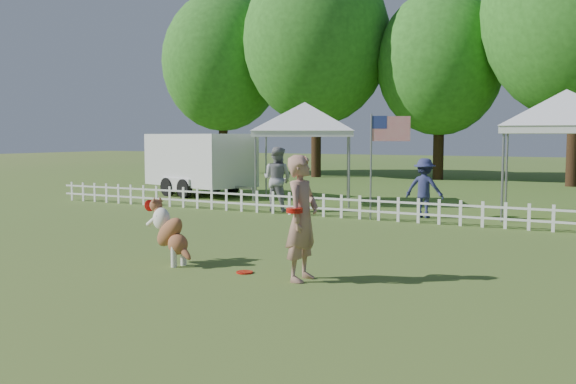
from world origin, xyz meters
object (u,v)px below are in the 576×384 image
at_px(handler, 302,218).
at_px(canopy_tent_left, 305,154).
at_px(flag_pole, 371,167).
at_px(dog, 170,232).
at_px(spectator_a, 277,179).
at_px(cargo_trailer, 200,164).
at_px(frisbee_on_turf, 245,272).
at_px(canopy_tent_right, 564,155).
at_px(spectator_b, 424,188).

relative_size(handler, canopy_tent_left, 0.59).
bearing_deg(flag_pole, dog, -116.07).
bearing_deg(canopy_tent_left, spectator_a, -105.36).
distance_m(cargo_trailer, spectator_a, 5.62).
xyz_separation_m(handler, spectator_a, (-4.50, 7.28, -0.01)).
xyz_separation_m(frisbee_on_turf, flag_pole, (-0.59, 6.82, 1.30)).
xyz_separation_m(handler, canopy_tent_left, (-4.85, 9.64, 0.62)).
bearing_deg(canopy_tent_left, frisbee_on_turf, -92.00).
height_order(canopy_tent_left, flag_pole, canopy_tent_left).
height_order(dog, canopy_tent_right, canopy_tent_right).
height_order(dog, frisbee_on_turf, dog).
bearing_deg(cargo_trailer, canopy_tent_left, 10.11).
bearing_deg(cargo_trailer, canopy_tent_right, 14.07).
xyz_separation_m(frisbee_on_turf, canopy_tent_left, (-3.86, 9.62, 1.51)).
bearing_deg(spectator_a, flag_pole, 174.65).
bearing_deg(canopy_tent_left, canopy_tent_right, -25.03).
distance_m(frisbee_on_turf, spectator_b, 7.86).
bearing_deg(frisbee_on_turf, canopy_tent_right, 69.21).
bearing_deg(spectator_b, spectator_a, 8.08).
relative_size(frisbee_on_turf, canopy_tent_right, 0.08).
height_order(canopy_tent_left, spectator_b, canopy_tent_left).
bearing_deg(handler, flag_pole, 11.54).
bearing_deg(dog, spectator_b, 92.43).
relative_size(flag_pole, spectator_a, 1.47).
bearing_deg(canopy_tent_left, cargo_trailer, 148.64).
relative_size(frisbee_on_turf, canopy_tent_left, 0.08).
relative_size(canopy_tent_right, cargo_trailer, 0.64).
relative_size(dog, canopy_tent_right, 0.33).
distance_m(handler, flag_pole, 7.03).
height_order(frisbee_on_turf, canopy_tent_right, canopy_tent_right).
xyz_separation_m(canopy_tent_left, flag_pole, (3.27, -2.80, -0.21)).
height_order(cargo_trailer, spectator_a, cargo_trailer).
relative_size(canopy_tent_left, cargo_trailer, 0.61).
height_order(dog, canopy_tent_left, canopy_tent_left).
height_order(handler, spectator_a, handler).
height_order(canopy_tent_right, spectator_a, canopy_tent_right).
xyz_separation_m(canopy_tent_right, flag_pole, (-4.18, -2.65, -0.28)).
relative_size(handler, spectator_b, 1.20).
relative_size(spectator_a, spectator_b, 1.18).
height_order(canopy_tent_right, flag_pole, canopy_tent_right).
distance_m(flag_pole, spectator_a, 2.98).
distance_m(canopy_tent_left, flag_pole, 4.31).
relative_size(canopy_tent_right, flag_pole, 1.21).
height_order(canopy_tent_right, spectator_b, canopy_tent_right).
bearing_deg(spectator_b, flag_pole, 42.91).
bearing_deg(spectator_a, canopy_tent_left, -78.38).
relative_size(dog, flag_pole, 0.40).
distance_m(canopy_tent_right, cargo_trailer, 11.90).
distance_m(dog, spectator_a, 7.57).
bearing_deg(flag_pole, spectator_b, 23.61).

